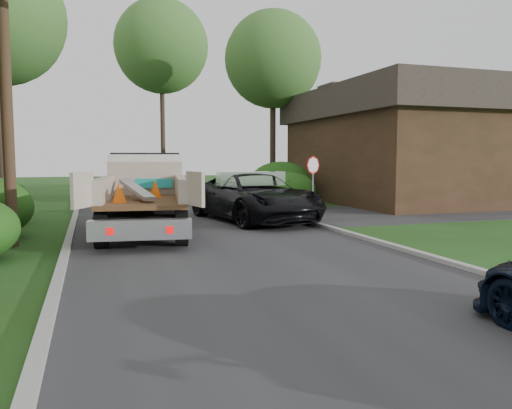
{
  "coord_description": "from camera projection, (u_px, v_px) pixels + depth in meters",
  "views": [
    {
      "loc": [
        -3.44,
        -9.69,
        2.37
      ],
      "look_at": [
        0.55,
        2.35,
        1.2
      ],
      "focal_mm": 35.0,
      "sensor_mm": 36.0,
      "label": 1
    }
  ],
  "objects": [
    {
      "name": "ground",
      "position": [
        267.0,
        272.0,
        10.46
      ],
      "size": [
        120.0,
        120.0,
        0.0
      ],
      "primitive_type": "plane",
      "color": "#214012",
      "rests_on": "ground"
    },
    {
      "name": "road",
      "position": [
        183.0,
        218.0,
        19.91
      ],
      "size": [
        8.0,
        90.0,
        0.02
      ],
      "primitive_type": "cube",
      "color": "#28282B",
      "rests_on": "ground"
    },
    {
      "name": "side_street",
      "position": [
        448.0,
        211.0,
        22.72
      ],
      "size": [
        16.0,
        7.0,
        0.02
      ],
      "primitive_type": "cube",
      "color": "#28282B",
      "rests_on": "ground"
    },
    {
      "name": "curb_left",
      "position": [
        74.0,
        221.0,
        18.63
      ],
      "size": [
        0.2,
        90.0,
        0.12
      ],
      "primitive_type": "cube",
      "color": "#9E9E99",
      "rests_on": "ground"
    },
    {
      "name": "curb_right",
      "position": [
        279.0,
        213.0,
        21.19
      ],
      "size": [
        0.2,
        90.0,
        0.12
      ],
      "primitive_type": "cube",
      "color": "#9E9E99",
      "rests_on": "ground"
    },
    {
      "name": "stop_sign",
      "position": [
        313.0,
        173.0,
        20.43
      ],
      "size": [
        0.71,
        0.32,
        2.48
      ],
      "color": "slate",
      "rests_on": "ground"
    },
    {
      "name": "utility_pole",
      "position": [
        5.0,
        51.0,
        12.98
      ],
      "size": [
        2.42,
        1.25,
        10.0
      ],
      "color": "#382619",
      "rests_on": "ground"
    },
    {
      "name": "house_right",
      "position": [
        404.0,
        144.0,
        27.47
      ],
      "size": [
        9.72,
        12.96,
        6.2
      ],
      "rotation": [
        0.0,
        0.0,
        1.57
      ],
      "color": "#322314",
      "rests_on": "ground"
    },
    {
      "name": "hedge_right_a",
      "position": [
        289.0,
        190.0,
        24.49
      ],
      "size": [
        2.6,
        2.6,
        1.7
      ],
      "primitive_type": "ellipsoid",
      "color": "#144610",
      "rests_on": "ground"
    },
    {
      "name": "hedge_right_b",
      "position": [
        281.0,
        182.0,
        27.52
      ],
      "size": [
        3.38,
        3.38,
        2.21
      ],
      "primitive_type": "ellipsoid",
      "color": "#144610",
      "rests_on": "ground"
    },
    {
      "name": "tree_right_far",
      "position": [
        273.0,
        60.0,
        30.93
      ],
      "size": [
        6.0,
        6.0,
        11.5
      ],
      "color": "#2D2119",
      "rests_on": "ground"
    },
    {
      "name": "tree_center_far",
      "position": [
        161.0,
        47.0,
        38.44
      ],
      "size": [
        7.2,
        7.2,
        14.6
      ],
      "color": "#2D2119",
      "rests_on": "ground"
    },
    {
      "name": "flatbed_truck",
      "position": [
        145.0,
        188.0,
        16.46
      ],
      "size": [
        3.68,
        7.07,
        2.57
      ],
      "rotation": [
        0.0,
        0.0,
        -0.13
      ],
      "color": "black",
      "rests_on": "ground"
    },
    {
      "name": "black_pickup",
      "position": [
        254.0,
        197.0,
        18.94
      ],
      "size": [
        4.06,
        6.97,
        1.82
      ],
      "primitive_type": "imported",
      "rotation": [
        0.0,
        0.0,
        0.16
      ],
      "color": "black",
      "rests_on": "ground"
    }
  ]
}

